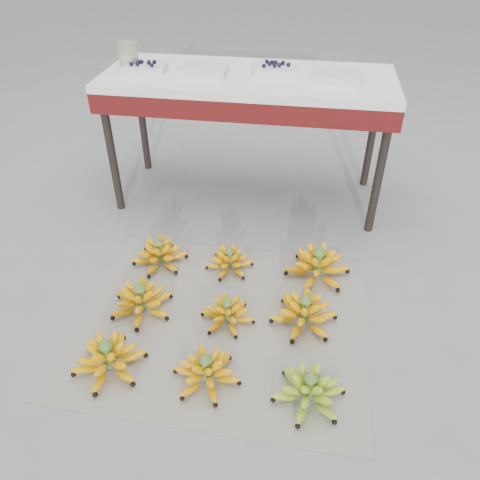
# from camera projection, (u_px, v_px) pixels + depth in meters

# --- Properties ---
(ground) EXTENTS (60.00, 60.00, 0.00)m
(ground) POSITION_uv_depth(u_px,v_px,m) (246.00, 316.00, 2.08)
(ground) COLOR slate
(ground) RESTS_ON ground
(newspaper_mat) EXTENTS (1.27, 1.07, 0.01)m
(newspaper_mat) POSITION_uv_depth(u_px,v_px,m) (221.00, 321.00, 2.05)
(newspaper_mat) COLOR silver
(newspaper_mat) RESTS_ON ground
(bunch_front_left) EXTENTS (0.33, 0.33, 0.17)m
(bunch_front_left) POSITION_uv_depth(u_px,v_px,m) (109.00, 358.00, 1.81)
(bunch_front_left) COLOR #FCB900
(bunch_front_left) RESTS_ON newspaper_mat
(bunch_front_center) EXTENTS (0.29, 0.29, 0.16)m
(bunch_front_center) POSITION_uv_depth(u_px,v_px,m) (206.00, 371.00, 1.77)
(bunch_front_center) COLOR #FCB900
(bunch_front_center) RESTS_ON newspaper_mat
(bunch_front_right) EXTENTS (0.30, 0.30, 0.16)m
(bunch_front_right) POSITION_uv_depth(u_px,v_px,m) (309.00, 390.00, 1.70)
(bunch_front_right) COLOR #73AD1E
(bunch_front_right) RESTS_ON newspaper_mat
(bunch_mid_left) EXTENTS (0.34, 0.34, 0.17)m
(bunch_mid_left) POSITION_uv_depth(u_px,v_px,m) (141.00, 301.00, 2.07)
(bunch_mid_left) COLOR #FCB900
(bunch_mid_left) RESTS_ON newspaper_mat
(bunch_mid_center) EXTENTS (0.28, 0.28, 0.14)m
(bunch_mid_center) POSITION_uv_depth(u_px,v_px,m) (228.00, 313.00, 2.02)
(bunch_mid_center) COLOR #FCB900
(bunch_mid_center) RESTS_ON newspaper_mat
(bunch_mid_right) EXTENTS (0.33, 0.33, 0.17)m
(bunch_mid_right) POSITION_uv_depth(u_px,v_px,m) (304.00, 313.00, 2.01)
(bunch_mid_right) COLOR #FCB900
(bunch_mid_right) RESTS_ON newspaper_mat
(bunch_back_left) EXTENTS (0.33, 0.33, 0.16)m
(bunch_back_left) POSITION_uv_depth(u_px,v_px,m) (160.00, 254.00, 2.34)
(bunch_back_left) COLOR #FCB900
(bunch_back_left) RESTS_ON newspaper_mat
(bunch_back_center) EXTENTS (0.24, 0.24, 0.14)m
(bunch_back_center) POSITION_uv_depth(u_px,v_px,m) (229.00, 261.00, 2.31)
(bunch_back_center) COLOR #FCB900
(bunch_back_center) RESTS_ON newspaper_mat
(bunch_back_right) EXTENTS (0.35, 0.35, 0.19)m
(bunch_back_right) POSITION_uv_depth(u_px,v_px,m) (318.00, 266.00, 2.25)
(bunch_back_right) COLOR #FCB900
(bunch_back_right) RESTS_ON newspaper_mat
(vendor_table) EXTENTS (1.55, 0.62, 0.74)m
(vendor_table) POSITION_uv_depth(u_px,v_px,m) (248.00, 90.00, 2.52)
(vendor_table) COLOR black
(vendor_table) RESTS_ON ground
(tray_far_left) EXTENTS (0.25, 0.19, 0.06)m
(tray_far_left) POSITION_uv_depth(u_px,v_px,m) (144.00, 67.00, 2.50)
(tray_far_left) COLOR silver
(tray_far_left) RESTS_ON vendor_table
(tray_left) EXTENTS (0.26, 0.19, 0.04)m
(tray_left) POSITION_uv_depth(u_px,v_px,m) (202.00, 70.00, 2.46)
(tray_left) COLOR silver
(tray_left) RESTS_ON vendor_table
(tray_right) EXTENTS (0.26, 0.21, 0.06)m
(tray_right) POSITION_uv_depth(u_px,v_px,m) (275.00, 69.00, 2.47)
(tray_right) COLOR silver
(tray_right) RESTS_ON vendor_table
(tray_far_right) EXTENTS (0.27, 0.21, 0.04)m
(tray_far_right) POSITION_uv_depth(u_px,v_px,m) (337.00, 76.00, 2.38)
(tray_far_right) COLOR silver
(tray_far_right) RESTS_ON vendor_table
(glass_jar) EXTENTS (0.12, 0.12, 0.13)m
(glass_jar) POSITION_uv_depth(u_px,v_px,m) (129.00, 56.00, 2.51)
(glass_jar) COLOR beige
(glass_jar) RESTS_ON vendor_table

